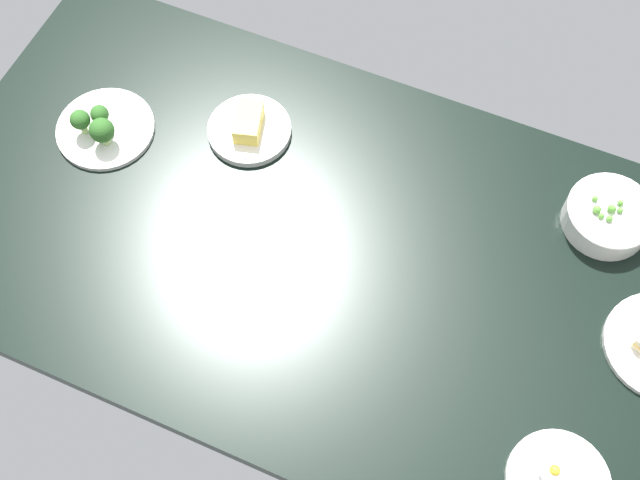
% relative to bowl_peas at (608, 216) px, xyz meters
% --- Properties ---
extents(dining_table, '(1.58, 0.85, 0.04)m').
position_rel_bowl_peas_xyz_m(dining_table, '(0.49, 0.26, -0.05)').
color(dining_table, black).
rests_on(dining_table, ground).
extents(bowl_peas, '(0.17, 0.17, 0.07)m').
position_rel_bowl_peas_xyz_m(bowl_peas, '(0.00, 0.00, 0.00)').
color(bowl_peas, white).
rests_on(bowl_peas, dining_table).
extents(plate_cheese, '(0.17, 0.17, 0.05)m').
position_rel_bowl_peas_xyz_m(plate_cheese, '(0.73, 0.08, -0.01)').
color(plate_cheese, white).
rests_on(plate_cheese, dining_table).
extents(plate_broccoli, '(0.20, 0.20, 0.08)m').
position_rel_bowl_peas_xyz_m(plate_broccoli, '(1.00, 0.20, -0.01)').
color(plate_broccoli, white).
rests_on(plate_broccoli, dining_table).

